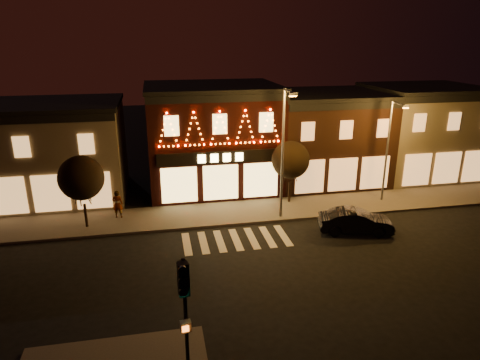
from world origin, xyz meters
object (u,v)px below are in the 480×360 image
object	(u,v)px
traffic_signal_near	(185,301)
pedestrian	(118,204)
dark_sedan	(356,221)
streetlamp_mid	(284,145)

from	to	relation	value
traffic_signal_near	pedestrian	distance (m)	16.39
traffic_signal_near	dark_sedan	world-z (taller)	traffic_signal_near
traffic_signal_near	streetlamp_mid	size ratio (longest dim) A/B	0.58
streetlamp_mid	pedestrian	distance (m)	11.78
traffic_signal_near	streetlamp_mid	bearing A→B (deg)	54.30
traffic_signal_near	streetlamp_mid	distance (m)	15.57
streetlamp_mid	pedestrian	world-z (taller)	streetlamp_mid
streetlamp_mid	dark_sedan	world-z (taller)	streetlamp_mid
pedestrian	dark_sedan	bearing A→B (deg)	172.54
traffic_signal_near	pedestrian	world-z (taller)	traffic_signal_near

